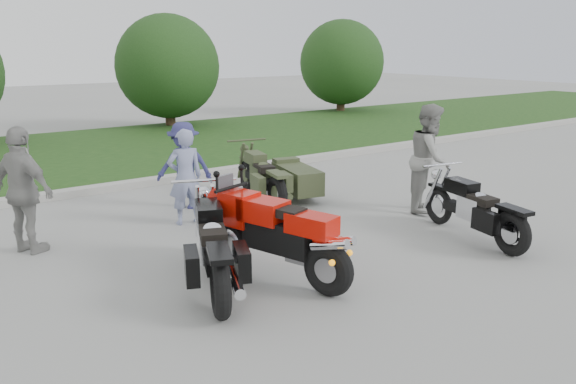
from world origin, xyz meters
TOP-DOWN VIEW (x-y plane):
  - ground at (0.00, 0.00)m, footprint 80.00×80.00m
  - curb at (0.00, 6.00)m, footprint 60.00×0.30m
  - grass_strip at (0.00, 10.15)m, footprint 60.00×8.00m
  - tree_mid_right at (4.00, 13.50)m, footprint 3.60×3.60m
  - tree_far_right at (12.00, 13.50)m, footprint 3.60×3.60m
  - sportbike_red at (-0.41, 0.20)m, footprint 0.91×2.20m
  - cruiser_left at (-1.20, 0.47)m, footprint 1.11×2.40m
  - cruiser_right at (2.95, -0.29)m, footprint 0.59×2.25m
  - cruiser_sidecar at (1.84, 3.33)m, footprint 1.44×2.33m
  - person_stripe at (-0.33, 3.07)m, footprint 0.64×0.48m
  - person_grey at (3.60, 1.25)m, footprint 1.19×1.13m
  - person_denim at (0.07, 3.95)m, footprint 1.17×1.13m
  - person_back at (-2.79, 3.15)m, footprint 0.91×1.17m

SIDE VIEW (x-z plane):
  - ground at x=0.00m, z-range 0.00..0.00m
  - grass_strip at x=0.00m, z-range 0.00..0.14m
  - curb at x=0.00m, z-range 0.00..0.15m
  - cruiser_sidecar at x=1.84m, z-range -0.03..0.88m
  - cruiser_right at x=2.95m, z-range 0.01..0.88m
  - cruiser_left at x=-1.20m, z-range 0.01..0.99m
  - sportbike_red at x=-0.41m, z-range 0.09..1.17m
  - person_denim at x=0.07m, z-range 0.00..1.60m
  - person_stripe at x=-0.33m, z-range 0.00..1.62m
  - person_back at x=-2.79m, z-range 0.00..1.85m
  - person_grey at x=3.60m, z-range 0.00..1.94m
  - tree_mid_right at x=4.00m, z-range 0.19..4.19m
  - tree_far_right at x=12.00m, z-range 0.19..4.19m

